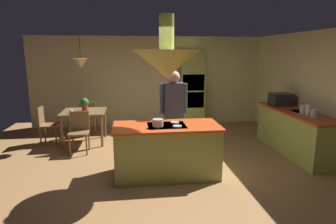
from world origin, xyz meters
TOP-DOWN VIEW (x-y plane):
  - ground at (0.00, 0.00)m, footprint 8.16×8.16m
  - wall_back at (0.00, 3.45)m, footprint 6.80×0.10m
  - wall_right at (3.25, 0.40)m, footprint 0.10×7.20m
  - kitchen_island at (0.00, -0.20)m, footprint 1.81×0.86m
  - counter_run_right at (2.84, 0.60)m, footprint 0.73×2.32m
  - oven_tower at (1.10, 3.04)m, footprint 0.66×0.62m
  - dining_table at (-1.70, 1.90)m, footprint 0.99×0.90m
  - person_at_island at (0.22, 0.50)m, footprint 0.53×0.24m
  - range_hood at (0.00, -0.20)m, footprint 1.10×1.10m
  - pendant_light_over_table at (-1.70, 1.90)m, footprint 0.32×0.32m
  - chair_facing_island at (-1.70, 1.23)m, footprint 0.40×0.40m
  - chair_by_back_wall at (-1.70, 2.57)m, footprint 0.40×0.40m
  - chair_at_corner at (-2.57, 1.90)m, footprint 0.40×0.40m
  - potted_plant_on_table at (-1.67, 1.93)m, footprint 0.20×0.20m
  - cup_on_table at (-1.94, 1.67)m, footprint 0.07×0.07m
  - canister_flour at (2.84, 0.03)m, footprint 0.12×0.12m
  - canister_sugar at (2.84, 0.21)m, footprint 0.12×0.12m
  - canister_tea at (2.84, 0.39)m, footprint 0.13×0.13m
  - microwave_on_counter at (2.84, 1.28)m, footprint 0.46×0.36m
  - cooking_pot_on_cooktop at (-0.16, -0.33)m, footprint 0.18×0.18m

SIDE VIEW (x-z plane):
  - ground at x=0.00m, z-range 0.00..0.00m
  - kitchen_island at x=0.00m, z-range -0.01..0.91m
  - counter_run_right at x=2.84m, z-range 0.01..0.91m
  - chair_facing_island at x=-1.70m, z-range 0.07..0.94m
  - chair_by_back_wall at x=-1.70m, z-range 0.07..0.94m
  - chair_at_corner at x=-2.57m, z-range 0.07..0.94m
  - dining_table at x=-1.70m, z-range 0.27..1.03m
  - cup_on_table at x=-1.94m, z-range 0.76..0.85m
  - potted_plant_on_table at x=-1.67m, z-range 0.78..1.08m
  - canister_flour at x=2.84m, z-range 0.90..1.06m
  - cooking_pot_on_cooktop at x=-0.16m, z-range 0.92..1.04m
  - canister_tea at x=2.84m, z-range 0.90..1.06m
  - canister_sugar at x=2.84m, z-range 0.90..1.11m
  - person_at_island at x=0.22m, z-range 0.14..1.91m
  - microwave_on_counter at x=2.84m, z-range 0.90..1.18m
  - oven_tower at x=1.10m, z-range 0.00..2.16m
  - wall_back at x=0.00m, z-range 0.00..2.55m
  - wall_right at x=3.25m, z-range 0.00..2.55m
  - pendant_light_over_table at x=-1.70m, z-range 1.45..2.27m
  - range_hood at x=0.00m, z-range 1.45..2.45m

